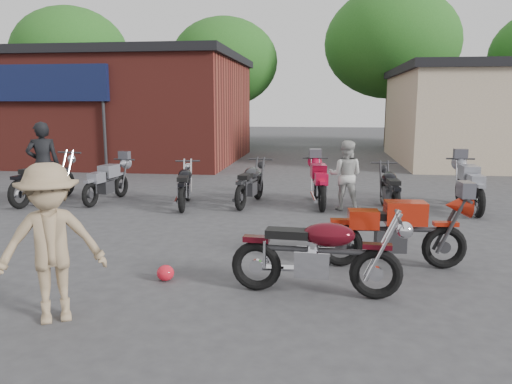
# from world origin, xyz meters

# --- Properties ---
(ground) EXTENTS (90.00, 90.00, 0.00)m
(ground) POSITION_xyz_m (0.00, 0.00, 0.00)
(ground) COLOR #37373A
(brick_building) EXTENTS (12.00, 8.00, 4.00)m
(brick_building) POSITION_xyz_m (-9.00, 14.00, 2.00)
(brick_building) COLOR maroon
(brick_building) RESTS_ON ground
(tree_0) EXTENTS (6.56, 6.56, 8.20)m
(tree_0) POSITION_xyz_m (-14.00, 22.00, 4.10)
(tree_0) COLOR #174E14
(tree_0) RESTS_ON ground
(tree_1) EXTENTS (5.92, 5.92, 7.40)m
(tree_1) POSITION_xyz_m (-5.00, 22.00, 3.70)
(tree_1) COLOR #174E14
(tree_1) RESTS_ON ground
(tree_2) EXTENTS (7.04, 7.04, 8.80)m
(tree_2) POSITION_xyz_m (4.00, 22.00, 4.40)
(tree_2) COLOR #174E14
(tree_2) RESTS_ON ground
(vintage_motorcycle) EXTENTS (2.05, 0.80, 1.17)m
(vintage_motorcycle) POSITION_xyz_m (0.47, -0.08, 0.58)
(vintage_motorcycle) COLOR #490912
(vintage_motorcycle) RESTS_ON ground
(sportbike) EXTENTS (2.04, 0.78, 1.16)m
(sportbike) POSITION_xyz_m (1.55, 1.12, 0.58)
(sportbike) COLOR #B6220F
(sportbike) RESTS_ON ground
(helmet) EXTENTS (0.30, 0.30, 0.21)m
(helmet) POSITION_xyz_m (-1.54, 0.16, 0.11)
(helmet) COLOR red
(helmet) RESTS_ON ground
(person_dark) EXTENTS (0.84, 0.73, 1.93)m
(person_dark) POSITION_xyz_m (-5.78, 4.55, 0.96)
(person_dark) COLOR black
(person_dark) RESTS_ON ground
(person_light) EXTENTS (0.84, 0.70, 1.54)m
(person_light) POSITION_xyz_m (1.01, 5.05, 0.77)
(person_light) COLOR #B6B5B1
(person_light) RESTS_ON ground
(person_tan) EXTENTS (1.28, 1.11, 1.72)m
(person_tan) POSITION_xyz_m (-2.34, -1.18, 0.86)
(person_tan) COLOR #99805F
(person_tan) RESTS_ON ground
(row_bike_0) EXTENTS (1.05, 2.23, 1.24)m
(row_bike_0) POSITION_xyz_m (-6.04, 5.00, 0.62)
(row_bike_0) COLOR black
(row_bike_0) RESTS_ON ground
(row_bike_1) EXTENTS (0.86, 1.88, 1.05)m
(row_bike_1) POSITION_xyz_m (-4.59, 5.23, 0.53)
(row_bike_1) COLOR gray
(row_bike_1) RESTS_ON ground
(row_bike_2) EXTENTS (0.92, 1.93, 1.07)m
(row_bike_2) POSITION_xyz_m (-2.60, 4.94, 0.54)
(row_bike_2) COLOR black
(row_bike_2) RESTS_ON ground
(row_bike_3) EXTENTS (0.91, 1.96, 1.10)m
(row_bike_3) POSITION_xyz_m (-1.15, 5.35, 0.55)
(row_bike_3) COLOR #242527
(row_bike_3) RESTS_ON ground
(row_bike_4) EXTENTS (0.87, 2.01, 1.13)m
(row_bike_4) POSITION_xyz_m (0.43, 5.47, 0.57)
(row_bike_4) COLOR red
(row_bike_4) RESTS_ON ground
(row_bike_5) EXTENTS (0.72, 1.92, 1.10)m
(row_bike_5) POSITION_xyz_m (1.96, 4.96, 0.55)
(row_bike_5) COLOR black
(row_bike_5) RESTS_ON ground
(row_bike_6) EXTENTS (0.70, 2.04, 1.18)m
(row_bike_6) POSITION_xyz_m (3.71, 5.36, 0.59)
(row_bike_6) COLOR gray
(row_bike_6) RESTS_ON ground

